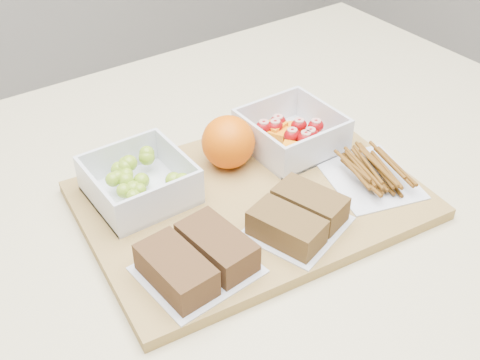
{
  "coord_description": "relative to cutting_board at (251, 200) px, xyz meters",
  "views": [
    {
      "loc": [
        -0.34,
        -0.5,
        1.4
      ],
      "look_at": [
        0.01,
        0.01,
        0.93
      ],
      "focal_mm": 45.0,
      "sensor_mm": 36.0,
      "label": 1
    }
  ],
  "objects": [
    {
      "name": "orange",
      "position": [
        0.01,
        0.07,
        0.04
      ],
      "size": [
        0.07,
        0.07,
        0.07
      ],
      "primitive_type": "sphere",
      "color": "#E75E05",
      "rests_on": "cutting_board"
    },
    {
      "name": "cutting_board",
      "position": [
        0.0,
        0.0,
        0.0
      ],
      "size": [
        0.45,
        0.34,
        0.02
      ],
      "primitive_type": "cube",
      "rotation": [
        0.0,
        0.0,
        -0.1
      ],
      "color": "#9F7E42",
      "rests_on": "counter"
    },
    {
      "name": "pretzel_bag",
      "position": [
        0.15,
        -0.06,
        0.02
      ],
      "size": [
        0.14,
        0.15,
        0.03
      ],
      "color": "silver",
      "rests_on": "cutting_board"
    },
    {
      "name": "sandwich_bag_center",
      "position": [
        0.01,
        -0.08,
        0.03
      ],
      "size": [
        0.14,
        0.13,
        0.03
      ],
      "color": "silver",
      "rests_on": "cutting_board"
    },
    {
      "name": "grape_container",
      "position": [
        -0.12,
        0.08,
        0.03
      ],
      "size": [
        0.12,
        0.12,
        0.05
      ],
      "color": "silver",
      "rests_on": "cutting_board"
    },
    {
      "name": "fruit_container",
      "position": [
        0.11,
        0.06,
        0.03
      ],
      "size": [
        0.12,
        0.12,
        0.05
      ],
      "color": "silver",
      "rests_on": "cutting_board"
    },
    {
      "name": "sandwich_bag_left",
      "position": [
        -0.13,
        -0.07,
        0.03
      ],
      "size": [
        0.13,
        0.12,
        0.04
      ],
      "color": "silver",
      "rests_on": "cutting_board"
    }
  ]
}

